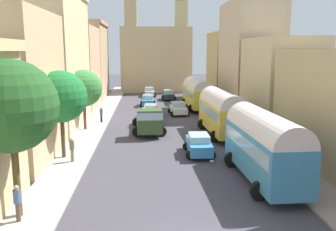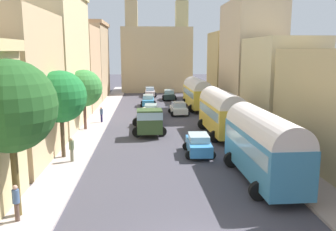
% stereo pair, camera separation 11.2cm
% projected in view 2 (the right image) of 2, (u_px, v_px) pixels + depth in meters
% --- Properties ---
extents(ground_plane, '(154.00, 154.00, 0.00)m').
position_uv_depth(ground_plane, '(164.00, 119.00, 40.08)').
color(ground_plane, '#413E48').
extents(sidewalk_left, '(2.50, 70.00, 0.14)m').
position_uv_depth(sidewalk_left, '(99.00, 119.00, 39.64)').
color(sidewalk_left, '#B0A3A2').
rests_on(sidewalk_left, ground).
extents(sidewalk_right, '(2.50, 70.00, 0.14)m').
position_uv_depth(sidewalk_right, '(227.00, 118.00, 40.49)').
color(sidewalk_right, gray).
rests_on(sidewalk_right, ground).
extents(building_left_1, '(5.32, 9.17, 10.26)m').
position_uv_depth(building_left_1, '(10.00, 88.00, 24.02)').
color(building_left_1, tan).
rests_on(building_left_1, ground).
extents(building_left_2, '(4.63, 12.37, 13.50)m').
position_uv_depth(building_left_2, '(58.00, 59.00, 34.92)').
color(building_left_2, '#D3BD8D').
rests_on(building_left_2, ground).
extents(building_left_3, '(4.44, 9.53, 10.69)m').
position_uv_depth(building_left_3, '(79.00, 68.00, 46.46)').
color(building_left_3, tan).
rests_on(building_left_3, ground).
extents(building_left_4, '(5.62, 11.24, 12.08)m').
position_uv_depth(building_left_4, '(90.00, 60.00, 56.85)').
color(building_left_4, tan).
rests_on(building_left_4, ground).
extents(building_right_1, '(4.58, 10.97, 7.75)m').
position_uv_depth(building_right_1, '(335.00, 107.00, 23.85)').
color(building_right_1, tan).
rests_on(building_right_1, ground).
extents(building_right_2, '(5.39, 9.65, 8.88)m').
position_uv_depth(building_right_2, '(280.00, 84.00, 34.80)').
color(building_right_2, '#C8B689').
rests_on(building_right_2, ground).
extents(building_right_3, '(5.72, 11.26, 13.75)m').
position_uv_depth(building_right_3, '(250.00, 57.00, 45.40)').
color(building_right_3, '#C7AD89').
rests_on(building_right_3, ground).
extents(building_right_4, '(5.09, 9.30, 10.48)m').
position_uv_depth(building_right_4, '(227.00, 66.00, 56.67)').
color(building_right_4, tan).
rests_on(building_right_4, ground).
extents(distant_church, '(12.96, 6.53, 18.59)m').
position_uv_depth(distant_church, '(157.00, 57.00, 66.41)').
color(distant_church, tan).
rests_on(distant_church, ground).
extents(parked_bus_0, '(3.39, 8.64, 4.17)m').
position_uv_depth(parked_bus_0, '(263.00, 143.00, 20.61)').
color(parked_bus_0, teal).
rests_on(parked_bus_0, ground).
extents(parked_bus_1, '(3.53, 8.45, 4.11)m').
position_uv_depth(parked_bus_1, '(221.00, 111.00, 32.09)').
color(parked_bus_1, gold).
rests_on(parked_bus_1, ground).
extents(parked_bus_2, '(3.48, 9.23, 4.01)m').
position_uv_depth(parked_bus_2, '(197.00, 92.00, 46.76)').
color(parked_bus_2, gold).
rests_on(parked_bus_2, ground).
extents(cargo_truck_0, '(3.26, 7.53, 2.53)m').
position_uv_depth(cargo_truck_0, '(149.00, 120.00, 32.87)').
color(cargo_truck_0, '#354C26').
rests_on(cargo_truck_0, ground).
extents(car_0, '(2.31, 4.26, 1.45)m').
position_uv_depth(car_0, '(151.00, 110.00, 41.38)').
color(car_0, silver).
rests_on(car_0, ground).
extents(car_1, '(2.19, 4.23, 1.60)m').
position_uv_depth(car_1, '(148.00, 100.00, 49.21)').
color(car_1, '#358AC3').
rests_on(car_1, ground).
extents(car_2, '(2.21, 4.16, 1.58)m').
position_uv_depth(car_2, '(150.00, 92.00, 59.51)').
color(car_2, silver).
rests_on(car_2, ground).
extents(car_3, '(2.26, 3.93, 1.54)m').
position_uv_depth(car_3, '(199.00, 144.00, 26.26)').
color(car_3, '#3B87CD').
rests_on(car_3, ground).
extents(car_4, '(2.44, 3.72, 1.56)m').
position_uv_depth(car_4, '(179.00, 108.00, 42.60)').
color(car_4, silver).
rests_on(car_4, ground).
extents(car_5, '(2.36, 4.19, 1.57)m').
position_uv_depth(car_5, '(169.00, 95.00, 55.63)').
color(car_5, '#1E2D2B').
rests_on(car_5, ground).
extents(pedestrian_0, '(0.47, 0.47, 1.78)m').
position_uv_depth(pedestrian_0, '(101.00, 114.00, 37.48)').
color(pedestrian_0, '#221D49').
rests_on(pedestrian_0, ground).
extents(pedestrian_1, '(0.34, 0.34, 1.83)m').
position_uv_depth(pedestrian_1, '(16.00, 202.00, 15.65)').
color(pedestrian_1, brown).
rests_on(pedestrian_1, ground).
extents(pedestrian_2, '(0.34, 0.34, 1.80)m').
position_uv_depth(pedestrian_2, '(72.00, 149.00, 24.14)').
color(pedestrian_2, '#6A6856').
rests_on(pedestrian_2, ground).
extents(roadside_tree_0, '(4.12, 4.12, 7.31)m').
position_uv_depth(roadside_tree_0, '(10.00, 106.00, 15.46)').
color(roadside_tree_0, brown).
rests_on(roadside_tree_0, ground).
extents(roadside_tree_1, '(3.64, 3.64, 6.31)m').
position_uv_depth(roadside_tree_1, '(61.00, 97.00, 24.56)').
color(roadside_tree_1, brown).
rests_on(roadside_tree_1, ground).
extents(roadside_tree_2, '(3.53, 3.53, 5.88)m').
position_uv_depth(roadside_tree_2, '(84.00, 88.00, 33.64)').
color(roadside_tree_2, brown).
rests_on(roadside_tree_2, ground).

